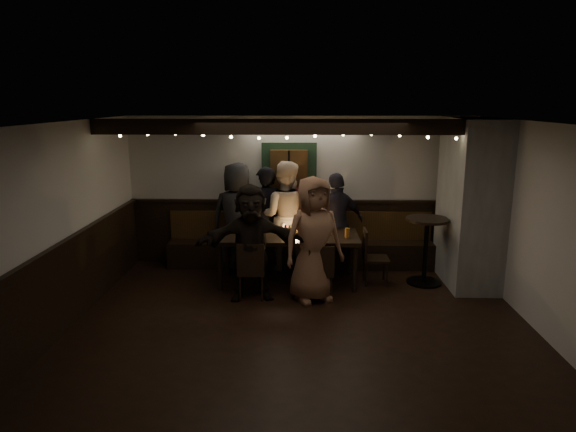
{
  "coord_description": "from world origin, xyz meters",
  "views": [
    {
      "loc": [
        -0.01,
        -6.4,
        2.86
      ],
      "look_at": [
        -0.2,
        1.6,
        1.05
      ],
      "focal_mm": 32.0,
      "sensor_mm": 36.0,
      "label": 1
    }
  ],
  "objects_px": {
    "chair_end": "(371,253)",
    "person_e": "(337,223)",
    "person_c": "(285,216)",
    "high_top": "(426,242)",
    "person_g": "(313,239)",
    "person_b": "(266,218)",
    "chair_near_right": "(320,269)",
    "person_d": "(311,224)",
    "chair_near_left": "(251,268)",
    "dining_table": "(288,239)",
    "person_f": "(251,243)",
    "person_a": "(238,217)"
  },
  "relations": [
    {
      "from": "high_top",
      "to": "person_b",
      "type": "distance_m",
      "value": 2.68
    },
    {
      "from": "person_b",
      "to": "person_d",
      "type": "bearing_deg",
      "value": 169.9
    },
    {
      "from": "dining_table",
      "to": "person_e",
      "type": "distance_m",
      "value": 1.04
    },
    {
      "from": "person_e",
      "to": "person_b",
      "type": "bearing_deg",
      "value": -29.35
    },
    {
      "from": "chair_near_right",
      "to": "person_d",
      "type": "distance_m",
      "value": 1.48
    },
    {
      "from": "person_f",
      "to": "dining_table",
      "type": "bearing_deg",
      "value": 44.4
    },
    {
      "from": "person_a",
      "to": "person_f",
      "type": "xyz_separation_m",
      "value": [
        0.35,
        -1.31,
        -0.08
      ]
    },
    {
      "from": "dining_table",
      "to": "high_top",
      "type": "distance_m",
      "value": 2.18
    },
    {
      "from": "chair_end",
      "to": "person_g",
      "type": "xyz_separation_m",
      "value": [
        -0.93,
        -0.7,
        0.42
      ]
    },
    {
      "from": "chair_near_right",
      "to": "person_b",
      "type": "bearing_deg",
      "value": 121.58
    },
    {
      "from": "chair_near_left",
      "to": "person_g",
      "type": "bearing_deg",
      "value": 2.04
    },
    {
      "from": "chair_near_left",
      "to": "chair_end",
      "type": "xyz_separation_m",
      "value": [
        1.82,
        0.73,
        0.01
      ]
    },
    {
      "from": "person_d",
      "to": "person_f",
      "type": "height_order",
      "value": "person_f"
    },
    {
      "from": "dining_table",
      "to": "person_d",
      "type": "height_order",
      "value": "person_d"
    },
    {
      "from": "high_top",
      "to": "person_f",
      "type": "distance_m",
      "value": 2.79
    },
    {
      "from": "dining_table",
      "to": "high_top",
      "type": "height_order",
      "value": "high_top"
    },
    {
      "from": "dining_table",
      "to": "person_b",
      "type": "distance_m",
      "value": 0.85
    },
    {
      "from": "person_b",
      "to": "person_d",
      "type": "height_order",
      "value": "person_b"
    },
    {
      "from": "person_c",
      "to": "person_e",
      "type": "bearing_deg",
      "value": -179.02
    },
    {
      "from": "chair_near_left",
      "to": "person_c",
      "type": "height_order",
      "value": "person_c"
    },
    {
      "from": "chair_near_left",
      "to": "chair_near_right",
      "type": "relative_size",
      "value": 1.05
    },
    {
      "from": "dining_table",
      "to": "chair_near_left",
      "type": "xyz_separation_m",
      "value": [
        -0.51,
        -0.73,
        -0.23
      ]
    },
    {
      "from": "dining_table",
      "to": "person_c",
      "type": "height_order",
      "value": "person_c"
    },
    {
      "from": "chair_near_right",
      "to": "person_d",
      "type": "bearing_deg",
      "value": 94.33
    },
    {
      "from": "person_b",
      "to": "person_e",
      "type": "xyz_separation_m",
      "value": [
        1.21,
        -0.1,
        -0.05
      ]
    },
    {
      "from": "person_g",
      "to": "person_c",
      "type": "bearing_deg",
      "value": 84.07
    },
    {
      "from": "person_c",
      "to": "person_e",
      "type": "relative_size",
      "value": 1.11
    },
    {
      "from": "person_a",
      "to": "person_d",
      "type": "relative_size",
      "value": 1.17
    },
    {
      "from": "chair_near_right",
      "to": "person_e",
      "type": "bearing_deg",
      "value": 76.52
    },
    {
      "from": "chair_near_right",
      "to": "person_e",
      "type": "height_order",
      "value": "person_e"
    },
    {
      "from": "dining_table",
      "to": "person_c",
      "type": "distance_m",
      "value": 0.76
    },
    {
      "from": "person_d",
      "to": "person_g",
      "type": "xyz_separation_m",
      "value": [
        0.0,
        -1.42,
        0.12
      ]
    },
    {
      "from": "high_top",
      "to": "person_a",
      "type": "height_order",
      "value": "person_a"
    },
    {
      "from": "chair_near_left",
      "to": "dining_table",
      "type": "bearing_deg",
      "value": 55.01
    },
    {
      "from": "chair_near_right",
      "to": "person_a",
      "type": "bearing_deg",
      "value": 135.02
    },
    {
      "from": "person_d",
      "to": "person_e",
      "type": "bearing_deg",
      "value": 179.13
    },
    {
      "from": "chair_near_left",
      "to": "chair_near_right",
      "type": "height_order",
      "value": "chair_near_left"
    },
    {
      "from": "chair_near_right",
      "to": "high_top",
      "type": "distance_m",
      "value": 1.86
    },
    {
      "from": "chair_near_left",
      "to": "high_top",
      "type": "height_order",
      "value": "high_top"
    },
    {
      "from": "person_b",
      "to": "chair_near_right",
      "type": "bearing_deg",
      "value": 112.14
    },
    {
      "from": "high_top",
      "to": "person_b",
      "type": "xyz_separation_m",
      "value": [
        -2.58,
        0.71,
        0.22
      ]
    },
    {
      "from": "chair_end",
      "to": "person_e",
      "type": "distance_m",
      "value": 0.88
    },
    {
      "from": "person_f",
      "to": "person_g",
      "type": "bearing_deg",
      "value": -9.91
    },
    {
      "from": "high_top",
      "to": "person_g",
      "type": "xyz_separation_m",
      "value": [
        -1.8,
        -0.72,
        0.24
      ]
    },
    {
      "from": "chair_end",
      "to": "person_c",
      "type": "height_order",
      "value": "person_c"
    },
    {
      "from": "chair_end",
      "to": "person_f",
      "type": "relative_size",
      "value": 0.52
    },
    {
      "from": "chair_near_left",
      "to": "person_d",
      "type": "bearing_deg",
      "value": 58.4
    },
    {
      "from": "person_b",
      "to": "person_f",
      "type": "bearing_deg",
      "value": 75.78
    },
    {
      "from": "person_b",
      "to": "person_e",
      "type": "distance_m",
      "value": 1.22
    },
    {
      "from": "person_c",
      "to": "person_g",
      "type": "distance_m",
      "value": 1.49
    }
  ]
}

